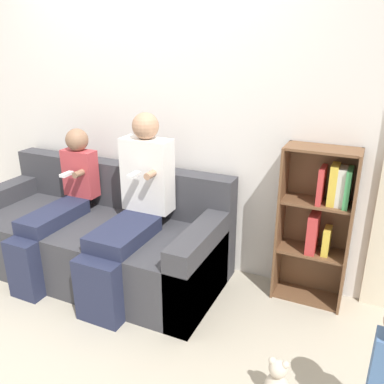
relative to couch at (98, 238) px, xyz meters
name	(u,v)px	position (x,y,z in m)	size (l,w,h in m)	color
ground_plane	(83,314)	(0.26, -0.55, -0.29)	(14.00, 14.00, 0.00)	#B2A893
back_wall	(151,112)	(0.26, 0.50, 0.98)	(10.00, 0.06, 2.55)	silver
couch	(98,238)	(0.00, 0.00, 0.00)	(2.11, 0.92, 0.85)	#38383D
adult_seated	(132,207)	(0.42, -0.09, 0.39)	(0.39, 0.86, 1.34)	#232842
child_seated	(58,206)	(-0.26, -0.14, 0.29)	(0.29, 0.87, 1.16)	#232842
bookshelf	(319,220)	(1.69, 0.36, 0.34)	(0.50, 0.26, 1.17)	brown
teddy_bear	(277,380)	(1.68, -0.69, -0.17)	(0.13, 0.11, 0.27)	beige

